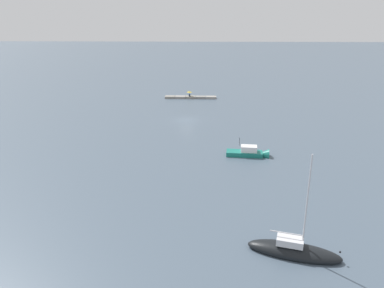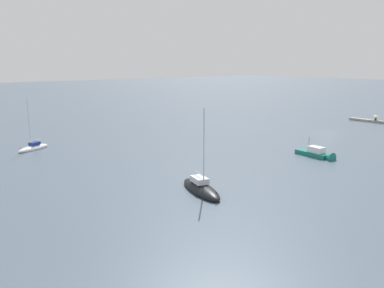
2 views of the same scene
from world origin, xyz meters
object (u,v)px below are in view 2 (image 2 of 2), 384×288
at_px(motorboat_teal_near, 318,155).
at_px(sailboat_white_mid, 33,148).
at_px(umbrella_open_yellow, 376,116).
at_px(sailboat_black_near, 201,188).
at_px(person_seated_blue_left, 376,119).

bearing_deg(motorboat_teal_near, sailboat_white_mid, -41.07).
height_order(umbrella_open_yellow, motorboat_teal_near, motorboat_teal_near).
relative_size(sailboat_white_mid, motorboat_teal_near, 1.37).
height_order(umbrella_open_yellow, sailboat_black_near, sailboat_black_near).
bearing_deg(umbrella_open_yellow, sailboat_black_near, 100.21).
height_order(person_seated_blue_left, umbrella_open_yellow, umbrella_open_yellow).
xyz_separation_m(sailboat_black_near, motorboat_teal_near, (0.84, -24.01, -0.02)).
distance_m(sailboat_black_near, motorboat_teal_near, 24.02).
relative_size(sailboat_black_near, sailboat_white_mid, 1.11).
xyz_separation_m(sailboat_white_mid, motorboat_teal_near, (-32.55, -31.11, 0.07)).
distance_m(umbrella_open_yellow, motorboat_teal_near, 42.22).
bearing_deg(umbrella_open_yellow, sailboat_white_mid, 73.19).
bearing_deg(motorboat_teal_near, sailboat_black_near, 7.22).
xyz_separation_m(umbrella_open_yellow, motorboat_teal_near, (-10.83, 40.79, -1.28)).
height_order(person_seated_blue_left, sailboat_white_mid, sailboat_white_mid).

